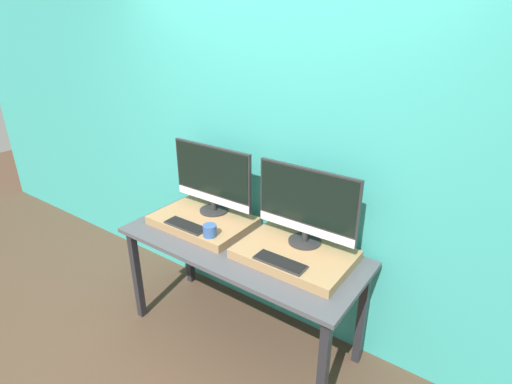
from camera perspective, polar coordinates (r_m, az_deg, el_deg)
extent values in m
plane|color=#4C3828|center=(2.94, -6.38, -23.36)|extent=(12.00, 12.00, 0.00)
cube|color=teal|center=(2.73, 2.75, 5.61)|extent=(8.00, 0.04, 2.60)
cube|color=#47474C|center=(2.65, -2.30, -7.73)|extent=(1.67, 0.67, 0.03)
cube|color=#232328|center=(3.18, -16.66, -11.27)|extent=(0.05, 0.05, 0.75)
cube|color=#232328|center=(2.41, 9.53, -24.16)|extent=(0.05, 0.05, 0.75)
cube|color=#232328|center=(3.47, -9.59, -7.30)|extent=(0.05, 0.05, 0.75)
cube|color=#232328|center=(2.78, 14.86, -16.80)|extent=(0.05, 0.05, 0.75)
cube|color=#99754C|center=(2.89, -7.57, -4.10)|extent=(0.69, 0.47, 0.06)
cylinder|color=#282828|center=(2.95, -6.02, -2.59)|extent=(0.21, 0.21, 0.01)
cylinder|color=#282828|center=(2.93, -6.05, -1.95)|extent=(0.04, 0.04, 0.06)
cube|color=#282828|center=(2.83, -6.26, 2.48)|extent=(0.67, 0.02, 0.42)
cube|color=black|center=(2.81, -6.47, 2.97)|extent=(0.65, 0.00, 0.34)
cube|color=silver|center=(2.90, -6.28, -0.96)|extent=(0.66, 0.00, 0.06)
cube|color=#2D2D2D|center=(2.76, -9.99, -4.75)|extent=(0.32, 0.11, 0.01)
cube|color=black|center=(2.76, -10.00, -4.61)|extent=(0.31, 0.10, 0.00)
cylinder|color=#335693|center=(2.61, -6.61, -5.49)|extent=(0.09, 0.09, 0.08)
cube|color=#99754C|center=(2.49, 5.56, -8.88)|extent=(0.69, 0.47, 0.06)
cylinder|color=#282828|center=(2.56, 6.97, -6.99)|extent=(0.21, 0.21, 0.01)
cylinder|color=#282828|center=(2.54, 7.01, -6.28)|extent=(0.04, 0.04, 0.06)
cube|color=#282828|center=(2.43, 7.30, -1.31)|extent=(0.67, 0.02, 0.42)
cube|color=black|center=(2.41, 7.17, -0.78)|extent=(0.65, 0.00, 0.34)
cube|color=silver|center=(2.50, 6.93, -5.20)|extent=(0.66, 0.00, 0.06)
cube|color=#2D2D2D|center=(2.35, 3.47, -9.98)|extent=(0.32, 0.11, 0.01)
cube|color=black|center=(2.34, 3.47, -9.83)|extent=(0.31, 0.10, 0.00)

